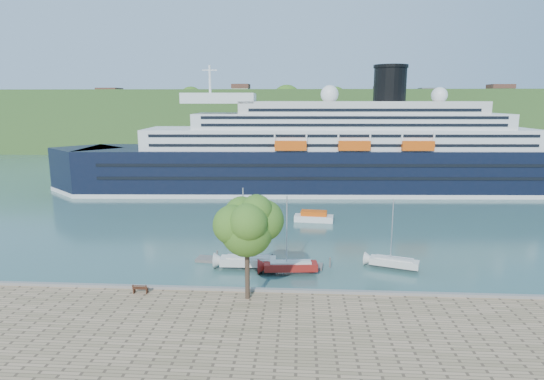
{
  "coord_description": "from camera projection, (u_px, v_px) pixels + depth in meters",
  "views": [
    {
      "loc": [
        3.18,
        -43.5,
        20.17
      ],
      "look_at": [
        -1.4,
        30.0,
        5.56
      ],
      "focal_mm": 30.0,
      "sensor_mm": 36.0,
      "label": 1
    }
  ],
  "objects": [
    {
      "name": "floating_pontoon",
      "position": [
        258.0,
        262.0,
        56.89
      ],
      "size": [
        16.18,
        3.95,
        0.36
      ],
      "primitive_type": null,
      "rotation": [
        0.0,
        0.0,
        -0.12
      ],
      "color": "slate",
      "rests_on": "ground"
    },
    {
      "name": "sailboat_white_far",
      "position": [
        395.0,
        236.0,
        54.4
      ],
      "size": [
        6.64,
        3.8,
        8.28
      ],
      "primitive_type": null,
      "rotation": [
        0.0,
        0.0,
        -0.34
      ],
      "color": "silver",
      "rests_on": "ground"
    },
    {
      "name": "sailboat_red",
      "position": [
        291.0,
        237.0,
        52.86
      ],
      "size": [
        7.1,
        2.54,
        8.99
      ],
      "primitive_type": null,
      "rotation": [
        0.0,
        0.0,
        0.09
      ],
      "color": "maroon",
      "rests_on": "ground"
    },
    {
      "name": "far_hillside",
      "position": [
        293.0,
        120.0,
        186.32
      ],
      "size": [
        400.0,
        50.0,
        24.0
      ],
      "primitive_type": "cube",
      "color": "#2F5923",
      "rests_on": "ground"
    },
    {
      "name": "cruise_ship",
      "position": [
        329.0,
        129.0,
        100.02
      ],
      "size": [
        124.1,
        24.46,
        27.69
      ],
      "primitive_type": null,
      "rotation": [
        0.0,
        0.0,
        0.05
      ],
      "color": "black",
      "rests_on": "ground"
    },
    {
      "name": "quay_coping",
      "position": [
        267.0,
        290.0,
        46.29
      ],
      "size": [
        220.0,
        0.5,
        0.3
      ],
      "primitive_type": "cube",
      "color": "slate",
      "rests_on": "promenade"
    },
    {
      "name": "ground",
      "position": [
        267.0,
        300.0,
        46.71
      ],
      "size": [
        400.0,
        400.0,
        0.0
      ],
      "primitive_type": "plane",
      "color": "#305552",
      "rests_on": "ground"
    },
    {
      "name": "sailboat_white_near",
      "position": [
        248.0,
        231.0,
        54.3
      ],
      "size": [
        7.42,
        2.08,
        9.57
      ],
      "primitive_type": null,
      "rotation": [
        0.0,
        0.0,
        0.0
      ],
      "color": "silver",
      "rests_on": "ground"
    },
    {
      "name": "park_bench",
      "position": [
        141.0,
        288.0,
        45.82
      ],
      "size": [
        1.62,
        0.69,
        1.03
      ],
      "primitive_type": null,
      "rotation": [
        0.0,
        0.0,
        -0.02
      ],
      "color": "#452313",
      "rests_on": "promenade"
    },
    {
      "name": "promenade_tree",
      "position": [
        247.0,
        243.0,
        43.66
      ],
      "size": [
        6.83,
        6.83,
        11.3
      ],
      "primitive_type": null,
      "color": "#37651A",
      "rests_on": "promenade"
    },
    {
      "name": "tender_launch",
      "position": [
        314.0,
        216.0,
        76.71
      ],
      "size": [
        6.78,
        2.93,
        1.82
      ],
      "primitive_type": null,
      "rotation": [
        0.0,
        0.0,
        -0.11
      ],
      "color": "#E4500D",
      "rests_on": "ground"
    }
  ]
}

